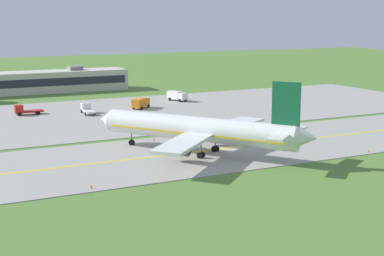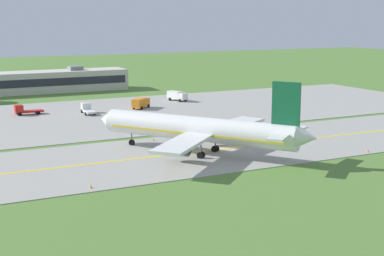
% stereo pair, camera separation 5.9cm
% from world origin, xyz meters
% --- Properties ---
extents(ground_plane, '(500.00, 500.00, 0.00)m').
position_xyz_m(ground_plane, '(0.00, 0.00, 0.00)').
color(ground_plane, '#517A33').
extents(taxiway_strip, '(240.00, 28.00, 0.10)m').
position_xyz_m(taxiway_strip, '(0.00, 0.00, 0.05)').
color(taxiway_strip, '#9E9B93').
rests_on(taxiway_strip, ground).
extents(apron_pad, '(140.00, 52.00, 0.10)m').
position_xyz_m(apron_pad, '(10.00, 42.00, 0.05)').
color(apron_pad, '#9E9B93').
rests_on(apron_pad, ground).
extents(taxiway_centreline, '(220.00, 0.60, 0.01)m').
position_xyz_m(taxiway_centreline, '(0.00, 0.00, 0.11)').
color(taxiway_centreline, yellow).
rests_on(taxiway_centreline, taxiway_strip).
extents(airplane_lead, '(28.80, 34.39, 12.70)m').
position_xyz_m(airplane_lead, '(-5.49, -1.44, 4.13)').
color(airplane_lead, white).
rests_on(airplane_lead, ground).
extents(service_truck_baggage, '(2.59, 6.49, 2.59)m').
position_xyz_m(service_truck_baggage, '(-10.38, 46.25, 1.18)').
color(service_truck_baggage, silver).
rests_on(service_truck_baggage, ground).
extents(service_truck_fuel, '(5.85, 5.52, 2.60)m').
position_xyz_m(service_truck_fuel, '(3.54, 47.62, 1.53)').
color(service_truck_fuel, orange).
rests_on(service_truck_fuel, ground).
extents(service_truck_catering, '(6.41, 2.40, 2.59)m').
position_xyz_m(service_truck_catering, '(-23.83, 50.74, 1.18)').
color(service_truck_catering, red).
rests_on(service_truck_catering, ground).
extents(service_truck_pushback, '(3.86, 6.34, 2.60)m').
position_xyz_m(service_truck_pushback, '(17.01, 55.41, 1.53)').
color(service_truck_pushback, silver).
rests_on(service_truck_pushback, ground).
extents(terminal_building, '(50.51, 10.18, 7.45)m').
position_xyz_m(terminal_building, '(-10.91, 90.19, 3.15)').
color(terminal_building, beige).
rests_on(terminal_building, ground).
extents(traffic_cone_near_edge, '(0.44, 0.44, 0.60)m').
position_xyz_m(traffic_cone_near_edge, '(-8.31, 11.44, 0.30)').
color(traffic_cone_near_edge, orange).
rests_on(traffic_cone_near_edge, ground).
extents(traffic_cone_mid_edge, '(0.44, 0.44, 0.60)m').
position_xyz_m(traffic_cone_mid_edge, '(-27.27, -12.36, 0.30)').
color(traffic_cone_mid_edge, orange).
rests_on(traffic_cone_mid_edge, ground).
extents(traffic_cone_far_edge, '(0.44, 0.44, 0.60)m').
position_xyz_m(traffic_cone_far_edge, '(20.04, -12.87, 0.30)').
color(traffic_cone_far_edge, orange).
rests_on(traffic_cone_far_edge, ground).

